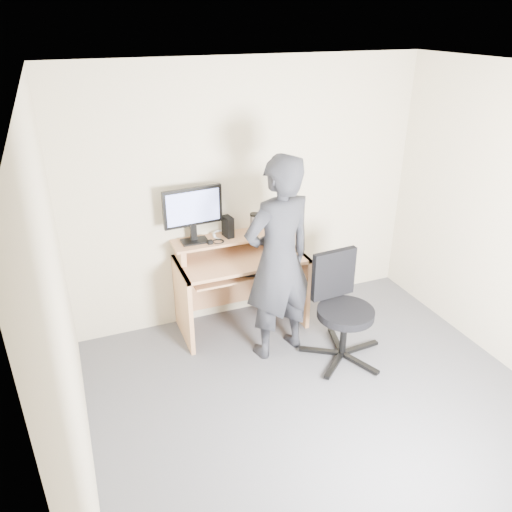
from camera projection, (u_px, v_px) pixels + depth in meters
ground at (331, 417)px, 3.86m from camera, size 3.50×3.50×0.00m
back_wall at (249, 195)px, 4.77m from camera, size 3.50×0.02×2.50m
ceiling at (361, 76)px, 2.76m from camera, size 3.50×3.50×0.02m
desk at (238, 273)px, 4.83m from camera, size 1.20×0.60×0.91m
monitor at (193, 210)px, 4.47m from camera, size 0.55×0.15×0.52m
external_drive at (228, 227)px, 4.68m from camera, size 0.09×0.14×0.20m
travel_mug at (254, 225)px, 4.73m from camera, size 0.09×0.09×0.19m
smartphone at (274, 232)px, 4.80m from camera, size 0.08×0.14×0.01m
charger at (210, 242)px, 4.56m from camera, size 0.05×0.04×0.03m
headphones at (221, 235)px, 4.73m from camera, size 0.18×0.18×0.06m
keyboard at (236, 271)px, 4.61m from camera, size 0.49×0.32×0.03m
mouse at (285, 253)px, 4.72m from camera, size 0.11×0.09×0.04m
office_chair at (341, 304)px, 4.37m from camera, size 0.73×0.75×0.95m
person at (278, 260)px, 4.24m from camera, size 0.75×0.57×1.85m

